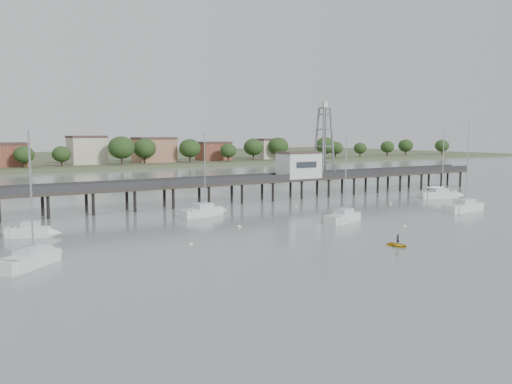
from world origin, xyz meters
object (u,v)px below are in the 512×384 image
Objects in this scene: sailboat_b at (37,232)px; sailboat_c at (348,217)px; sailboat_d at (470,206)px; sailboat_f at (210,211)px; pier at (187,185)px; lattice_tower at (324,142)px; yellow_dinghy at (398,246)px; sailboat_a at (40,257)px; sailboat_e at (446,195)px.

sailboat_b is 0.78× the size of sailboat_c.
sailboat_d is (25.70, -2.08, -0.01)m from sailboat_c.
sailboat_c is 0.96× the size of sailboat_f.
lattice_tower is (31.50, 0.00, 7.31)m from pier.
sailboat_c is (41.87, -11.58, -0.02)m from sailboat_b.
sailboat_a is at bearing 155.98° from yellow_dinghy.
sailboat_c reaches higher than yellow_dinghy.
sailboat_d is 1.16× the size of sailboat_f.
sailboat_f reaches higher than yellow_dinghy.
sailboat_b is 0.65× the size of sailboat_d.
sailboat_b reaches higher than yellow_dinghy.
pier is at bearing 56.94° from sailboat_b.
sailboat_c is (44.80, 3.79, 0.00)m from sailboat_a.
sailboat_a is (-32.04, -32.28, -3.16)m from pier.
sailboat_f is at bearing 112.21° from sailboat_c.
sailboat_d is at bearing 15.35° from sailboat_b.
sailboat_e is at bearing -41.66° from lattice_tower.
sailboat_e is (81.98, 15.88, 0.00)m from sailboat_a.
sailboat_e is at bearing -18.18° from pier.
sailboat_e is 53.73m from yellow_dinghy.
sailboat_a is 1.00× the size of sailboat_e.
pier is 9.25× the size of sailboat_d.
sailboat_c is 25.78m from sailboat_d.
yellow_dinghy is at bearing -83.80° from pier.
sailboat_f is (-14.45, 16.68, -0.00)m from sailboat_c.
yellow_dinghy is at bearing -132.92° from sailboat_c.
sailboat_e reaches higher than sailboat_b.
lattice_tower reaches higher than sailboat_d.
sailboat_b is 79.04m from sailboat_e.
sailboat_e is 18.23m from sailboat_d.
sailboat_f reaches higher than sailboat_c.
sailboat_c is 0.83× the size of sailboat_d.
pier is 32.34m from lattice_tower.
sailboat_c is 39.09m from sailboat_e.
yellow_dinghy is (34.07, -28.89, -0.66)m from sailboat_b.
sailboat_a is 1.35× the size of sailboat_b.
sailboat_d is at bearing -107.00° from sailboat_e.
sailboat_d reaches higher than sailboat_a.
pier is 12.34m from sailboat_f.
sailboat_c is (-18.73, -28.49, -10.46)m from lattice_tower.
sailboat_c reaches higher than sailboat_b.
sailboat_e is at bearing 27.14° from sailboat_b.
yellow_dinghy is (-33.49, -15.23, -0.63)m from sailboat_d.
sailboat_a reaches higher than yellow_dinghy.
sailboat_d is (38.47, -30.57, -3.17)m from pier.
sailboat_e is (49.94, -16.41, -3.16)m from pier.
sailboat_a is at bearing -153.06° from lattice_tower.
sailboat_d reaches higher than sailboat_c.
sailboat_c is at bearing 169.10° from sailboat_d.
sailboat_a is 15.65m from sailboat_b.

